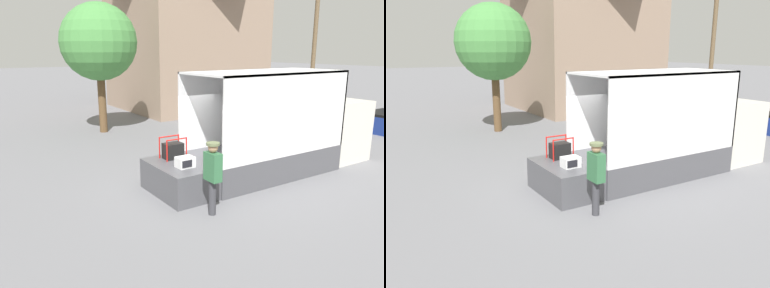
{
  "view_description": "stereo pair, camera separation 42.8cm",
  "coord_description": "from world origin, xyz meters",
  "views": [
    {
      "loc": [
        -5.62,
        -8.25,
        3.83
      ],
      "look_at": [
        -0.36,
        -0.2,
        1.39
      ],
      "focal_mm": 35.0,
      "sensor_mm": 36.0,
      "label": 1
    },
    {
      "loc": [
        -5.26,
        -8.48,
        3.83
      ],
      "look_at": [
        -0.36,
        -0.2,
        1.39
      ],
      "focal_mm": 35.0,
      "sensor_mm": 36.0,
      "label": 2
    }
  ],
  "objects": [
    {
      "name": "ground_plane",
      "position": [
        0.0,
        0.0,
        0.0
      ],
      "size": [
        160.0,
        160.0,
        0.0
      ],
      "primitive_type": "plane",
      "color": "slate"
    },
    {
      "name": "box_truck",
      "position": [
        3.83,
        -0.0,
        0.91
      ],
      "size": [
        6.69,
        2.19,
        3.21
      ],
      "color": "silver",
      "rests_on": "ground"
    },
    {
      "name": "tailgate_deck",
      "position": [
        -0.66,
        0.0,
        0.42
      ],
      "size": [
        1.31,
        2.08,
        0.84
      ],
      "primitive_type": "cube",
      "color": "#4C4C51",
      "rests_on": "ground"
    },
    {
      "name": "microwave",
      "position": [
        -0.67,
        -0.34,
        0.98
      ],
      "size": [
        0.46,
        0.36,
        0.28
      ],
      "color": "white",
      "rests_on": "tailgate_deck"
    },
    {
      "name": "portable_generator",
      "position": [
        -0.5,
        0.54,
        1.07
      ],
      "size": [
        0.66,
        0.46,
        0.61
      ],
      "color": "black",
      "rests_on": "tailgate_deck"
    },
    {
      "name": "worker_person",
      "position": [
        -0.7,
        -1.6,
        1.09
      ],
      "size": [
        0.32,
        0.44,
        1.77
      ],
      "color": "#38383D",
      "rests_on": "ground"
    },
    {
      "name": "house_backdrop",
      "position": [
        7.89,
        13.34,
        5.15
      ],
      "size": [
        8.43,
        8.36,
        10.1
      ],
      "color": "gray",
      "rests_on": "ground"
    },
    {
      "name": "utility_pole",
      "position": [
        14.88,
        8.5,
        4.22
      ],
      "size": [
        1.8,
        0.28,
        8.12
      ],
      "color": "brown",
      "rests_on": "ground"
    },
    {
      "name": "street_tree",
      "position": [
        0.42,
        8.69,
        4.13
      ],
      "size": [
        3.47,
        3.47,
        5.89
      ],
      "color": "brown",
      "rests_on": "ground"
    }
  ]
}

